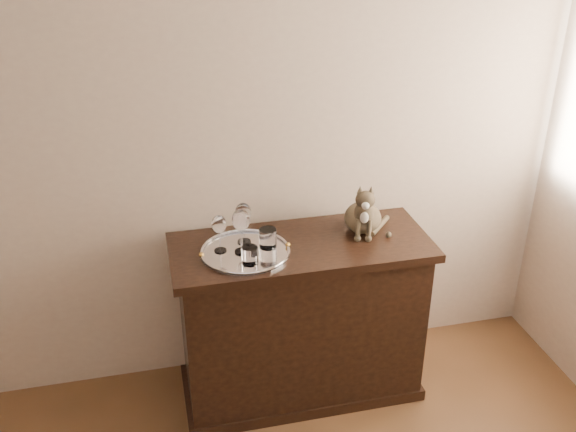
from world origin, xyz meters
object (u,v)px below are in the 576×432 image
tumbler_c (268,238)px  cat (363,205)px  wine_glass_a (219,233)px  tray (245,253)px  wine_glass_b (243,223)px  wine_glass_d (241,231)px  tumbler_b (250,255)px  sideboard (300,319)px

tumbler_c → cat: bearing=8.4°
wine_glass_a → cat: bearing=4.7°
tumbler_c → cat: cat is taller
tray → wine_glass_b: wine_glass_b is taller
tray → wine_glass_b: (0.01, 0.09, 0.10)m
wine_glass_b → wine_glass_d: bearing=-105.5°
tray → wine_glass_a: (-0.11, 0.03, 0.09)m
wine_glass_a → tumbler_b: wine_glass_a is taller
wine_glass_d → wine_glass_a: bearing=161.2°
sideboard → wine_glass_d: bearing=-174.4°
wine_glass_d → tumbler_b: (0.02, -0.11, -0.07)m
sideboard → cat: size_ratio=4.46×
wine_glass_b → wine_glass_d: 0.09m
tray → wine_glass_b: 0.14m
sideboard → wine_glass_d: wine_glass_d is taller
tumbler_b → cat: cat is taller
wine_glass_d → tumbler_b: 0.13m
wine_glass_b → tumbler_b: wine_glass_b is taller
tray → wine_glass_d: bearing=168.7°
sideboard → wine_glass_b: 0.59m
tumbler_b → tumbler_c: bearing=49.9°
tray → cat: (0.58, 0.09, 0.13)m
sideboard → tumbler_b: bearing=-153.0°
cat → wine_glass_a: bearing=-158.5°
tumbler_b → wine_glass_d: bearing=99.4°
wine_glass_a → wine_glass_b: wine_glass_b is taller
tumbler_b → tumbler_c: (0.10, 0.12, 0.00)m
wine_glass_b → wine_glass_d: (-0.02, -0.09, 0.01)m
wine_glass_b → sideboard: bearing=-13.4°
tray → wine_glass_d: size_ratio=1.90×
sideboard → tumbler_c: bearing=-176.5°
sideboard → wine_glass_d: (-0.28, -0.03, 0.54)m
sideboard → tumbler_b: 0.56m
wine_glass_a → tumbler_c: bearing=-3.8°
tumbler_c → wine_glass_a: bearing=176.2°
sideboard → tray: tray is taller
wine_glass_d → tumbler_c: bearing=8.2°
sideboard → wine_glass_b: (-0.25, 0.06, 0.53)m
wine_glass_d → tumbler_c: wine_glass_d is taller
tray → tumbler_b: bearing=-88.3°
wine_glass_d → tumbler_c: size_ratio=2.37×
sideboard → tumbler_c: (-0.16, -0.01, 0.48)m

